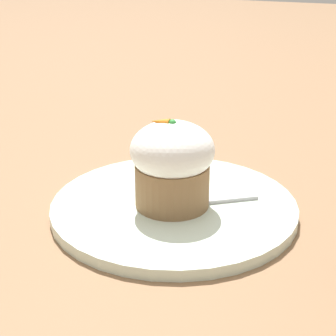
{
  "coord_description": "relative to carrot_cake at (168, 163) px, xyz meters",
  "views": [
    {
      "loc": [
        -0.18,
        0.51,
        0.28
      ],
      "look_at": [
        0.0,
        0.01,
        0.05
      ],
      "focal_mm": 60.0,
      "sensor_mm": 36.0,
      "label": 1
    }
  ],
  "objects": [
    {
      "name": "carrot_cake",
      "position": [
        0.0,
        0.0,
        0.0
      ],
      "size": [
        0.09,
        0.09,
        0.1
      ],
      "color": "olive",
      "rests_on": "dessert_plate"
    },
    {
      "name": "dessert_plate",
      "position": [
        -0.0,
        -0.01,
        -0.05
      ],
      "size": [
        0.26,
        0.26,
        0.01
      ],
      "color": "silver",
      "rests_on": "ground_plane"
    },
    {
      "name": "ground_plane",
      "position": [
        -0.0,
        -0.01,
        -0.06
      ],
      "size": [
        4.0,
        4.0,
        0.0
      ],
      "primitive_type": "plane",
      "color": "#846042"
    },
    {
      "name": "spoon",
      "position": [
        -0.02,
        -0.01,
        -0.04
      ],
      "size": [
        0.1,
        0.08,
        0.01
      ],
      "color": "#B7B7BC",
      "rests_on": "dessert_plate"
    }
  ]
}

